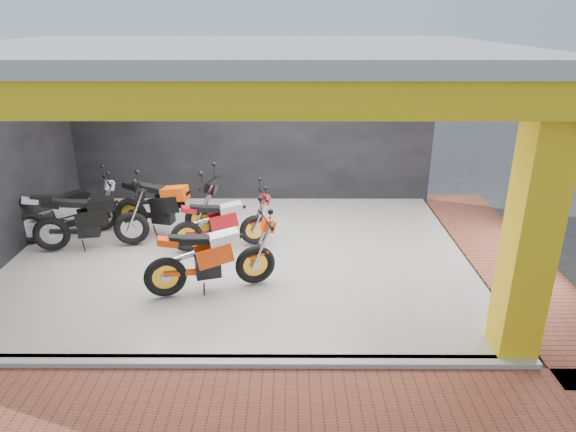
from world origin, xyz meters
name	(u,v)px	position (x,y,z in m)	size (l,w,h in m)	color
ground	(228,321)	(0.00, 0.00, 0.00)	(80.00, 80.00, 0.00)	#2D2D30
showroom_floor	(240,257)	(0.00, 2.00, 0.05)	(8.00, 6.00, 0.10)	beige
showroom_ceiling	(233,50)	(0.00, 2.00, 3.60)	(8.40, 6.40, 0.20)	beige
back_wall	(250,128)	(0.00, 5.10, 1.75)	(8.20, 0.20, 3.50)	black
corner_column	(532,229)	(3.75, -0.75, 1.75)	(0.50, 0.50, 3.50)	yellow
header_beam_front	(203,99)	(0.00, -1.00, 3.30)	(8.40, 0.30, 0.40)	yellow
header_beam_right	(488,70)	(4.00, 2.00, 3.30)	(0.30, 6.40, 0.40)	yellow
floor_kerb	(218,362)	(0.00, -1.02, 0.05)	(8.00, 0.20, 0.10)	beige
paver_front	(210,409)	(0.00, -1.80, 0.01)	(9.00, 1.40, 0.03)	brown
paver_right	(507,259)	(4.80, 2.00, 0.01)	(1.40, 7.00, 0.03)	brown
moto_hero	(255,247)	(0.35, 0.90, 0.75)	(2.14, 0.79, 1.31)	#FF410A
moto_row_a	(255,216)	(0.25, 2.40, 0.69)	(1.92, 0.71, 1.17)	#B1121A
moto_row_b	(130,212)	(-2.02, 2.38, 0.75)	(2.14, 0.79, 1.31)	black
moto_row_c	(201,205)	(-0.78, 2.66, 0.80)	(2.28, 0.84, 1.39)	black
moto_row_d	(101,202)	(-2.80, 3.07, 0.71)	(2.00, 0.74, 1.22)	#A9ABB0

